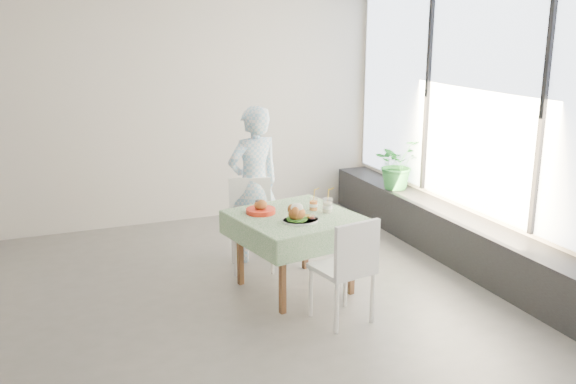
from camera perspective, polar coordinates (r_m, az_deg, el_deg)
name	(u,v)px	position (r m, az deg, el deg)	size (l,w,h in m)	color
floor	(201,301)	(6.02, -7.78, -9.58)	(6.00, 6.00, 0.00)	#5F5D5A
wall_back	(144,113)	(8.00, -12.68, 6.87)	(6.00, 0.02, 2.80)	beige
wall_front	(315,242)	(3.29, 2.39, -4.48)	(6.00, 0.02, 2.80)	beige
wall_right	(480,129)	(6.92, 16.67, 5.35)	(0.02, 5.00, 2.80)	beige
window_pane	(479,105)	(6.87, 16.63, 7.39)	(0.01, 4.80, 2.18)	#D1E0F9
window_ledge	(456,237)	(7.08, 14.70, -3.92)	(0.40, 4.80, 0.50)	black
cafe_table	(295,243)	(6.05, 0.62, -4.59)	(1.22, 1.22, 0.74)	brown
chair_far	(252,242)	(6.63, -3.21, -4.43)	(0.52, 0.52, 0.92)	white
chair_near	(343,289)	(5.53, 4.87, -8.58)	(0.51, 0.51, 0.93)	white
diner	(254,184)	(6.72, -3.05, 0.68)	(0.60, 0.40, 1.65)	#91C7E8
main_dish	(299,216)	(5.74, 0.96, -2.11)	(0.34, 0.34, 0.17)	white
juice_cup_orange	(313,204)	(6.10, 2.28, -1.10)	(0.09, 0.09, 0.24)	white
juice_cup_lemonade	(327,206)	(6.03, 3.53, -1.25)	(0.10, 0.10, 0.27)	white
second_dish	(261,209)	(6.01, -2.44, -1.53)	(0.28, 0.28, 0.13)	red
potted_plant	(397,164)	(7.87, 9.66, 2.50)	(0.55, 0.48, 0.62)	#2B8340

